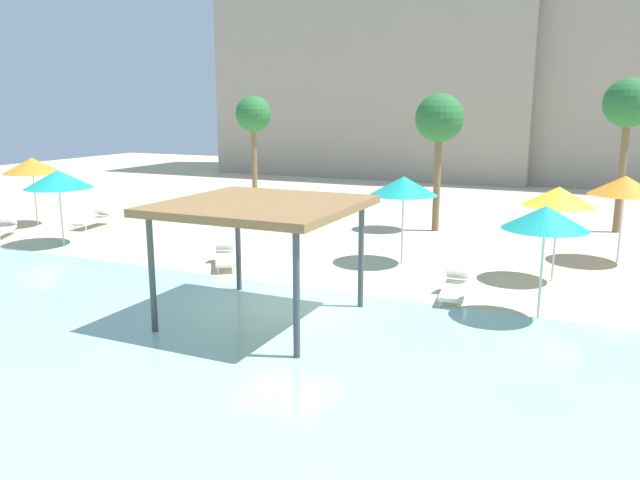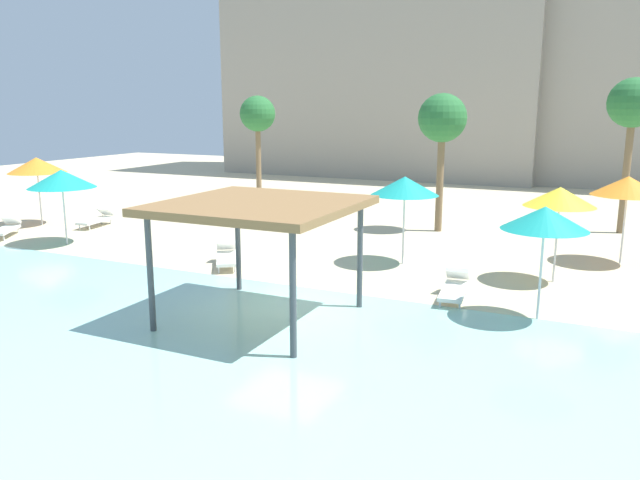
# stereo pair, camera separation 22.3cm
# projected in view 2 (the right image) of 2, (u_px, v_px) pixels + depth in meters

# --- Properties ---
(ground_plane) EXTENTS (80.00, 80.00, 0.00)m
(ground_plane) POSITION_uv_depth(u_px,v_px,m) (286.00, 305.00, 15.77)
(ground_plane) COLOR beige
(lagoon_water) EXTENTS (44.00, 13.50, 0.04)m
(lagoon_water) POSITION_uv_depth(u_px,v_px,m) (147.00, 387.00, 11.12)
(lagoon_water) COLOR #99D1C6
(lagoon_water) RESTS_ON ground
(shade_pavilion) EXTENTS (4.23, 4.23, 2.82)m
(shade_pavilion) POSITION_uv_depth(u_px,v_px,m) (260.00, 209.00, 14.15)
(shade_pavilion) COLOR #42474C
(shade_pavilion) RESTS_ON ground
(beach_umbrella_orange_0) EXTENTS (2.34, 2.34, 2.85)m
(beach_umbrella_orange_0) POSITION_uv_depth(u_px,v_px,m) (37.00, 165.00, 25.91)
(beach_umbrella_orange_0) COLOR silver
(beach_umbrella_orange_0) RESTS_ON ground
(beach_umbrella_teal_1) EXTENTS (2.13, 2.13, 2.80)m
(beach_umbrella_teal_1) POSITION_uv_depth(u_px,v_px,m) (405.00, 186.00, 19.39)
(beach_umbrella_teal_1) COLOR silver
(beach_umbrella_teal_1) RESTS_ON ground
(beach_umbrella_orange_4) EXTENTS (2.20, 2.20, 2.80)m
(beach_umbrella_orange_4) POSITION_uv_depth(u_px,v_px,m) (628.00, 186.00, 19.45)
(beach_umbrella_orange_4) COLOR silver
(beach_umbrella_orange_4) RESTS_ON ground
(beach_umbrella_yellow_5) EXTENTS (1.98, 1.98, 2.74)m
(beach_umbrella_yellow_5) POSITION_uv_depth(u_px,v_px,m) (560.00, 197.00, 17.35)
(beach_umbrella_yellow_5) COLOR silver
(beach_umbrella_yellow_5) RESTS_ON ground
(beach_umbrella_teal_6) EXTENTS (2.37, 2.37, 2.73)m
(beach_umbrella_teal_6) POSITION_uv_depth(u_px,v_px,m) (62.00, 179.00, 22.23)
(beach_umbrella_teal_6) COLOR silver
(beach_umbrella_teal_6) RESTS_ON ground
(beach_umbrella_teal_7) EXTENTS (1.96, 1.96, 2.71)m
(beach_umbrella_teal_7) POSITION_uv_depth(u_px,v_px,m) (545.00, 218.00, 14.14)
(beach_umbrella_teal_7) COLOR silver
(beach_umbrella_teal_7) RESTS_ON ground
(lounge_chair_0) EXTENTS (0.87, 1.96, 0.74)m
(lounge_chair_0) POSITION_uv_depth(u_px,v_px,m) (98.00, 218.00, 26.10)
(lounge_chair_0) COLOR white
(lounge_chair_0) RESTS_ON ground
(lounge_chair_2) EXTENTS (1.55, 1.91, 0.74)m
(lounge_chair_2) POSITION_uv_depth(u_px,v_px,m) (226.00, 255.00, 19.60)
(lounge_chair_2) COLOR white
(lounge_chair_2) RESTS_ON ground
(lounge_chair_3) EXTENTS (0.80, 1.95, 0.74)m
(lounge_chair_3) POSITION_uv_depth(u_px,v_px,m) (455.00, 287.00, 16.17)
(lounge_chair_3) COLOR white
(lounge_chair_3) RESTS_ON ground
(lounge_chair_4) EXTENTS (1.49, 1.94, 0.74)m
(lounge_chair_4) POSITION_uv_depth(u_px,v_px,m) (6.00, 228.00, 24.07)
(lounge_chair_4) COLOR white
(lounge_chair_4) RESTS_ON ground
(palm_tree_1) EXTENTS (1.90, 1.90, 5.50)m
(palm_tree_1) POSITION_uv_depth(u_px,v_px,m) (258.00, 116.00, 33.22)
(palm_tree_1) COLOR brown
(palm_tree_1) RESTS_ON ground
(palm_tree_2) EXTENTS (1.90, 1.90, 6.02)m
(palm_tree_2) POSITION_uv_depth(u_px,v_px,m) (633.00, 106.00, 23.73)
(palm_tree_2) COLOR brown
(palm_tree_2) RESTS_ON ground
(palm_tree_3) EXTENTS (1.90, 1.90, 5.44)m
(palm_tree_3) POSITION_uv_depth(u_px,v_px,m) (442.00, 121.00, 24.23)
(palm_tree_3) COLOR brown
(palm_tree_3) RESTS_ON ground
(hotel_block_0) EXTENTS (22.50, 9.30, 17.89)m
(hotel_block_0) POSITION_uv_depth(u_px,v_px,m) (386.00, 50.00, 45.14)
(hotel_block_0) COLOR #9E9384
(hotel_block_0) RESTS_ON ground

